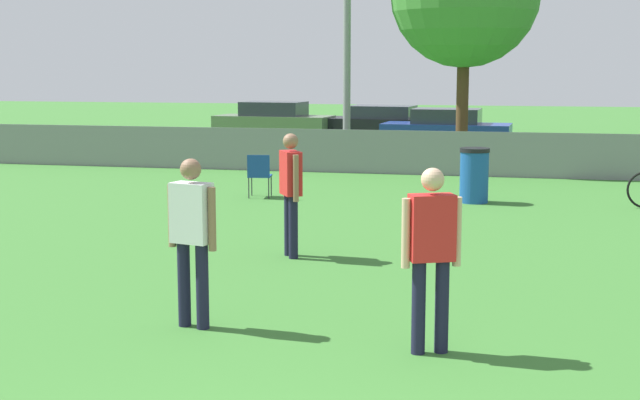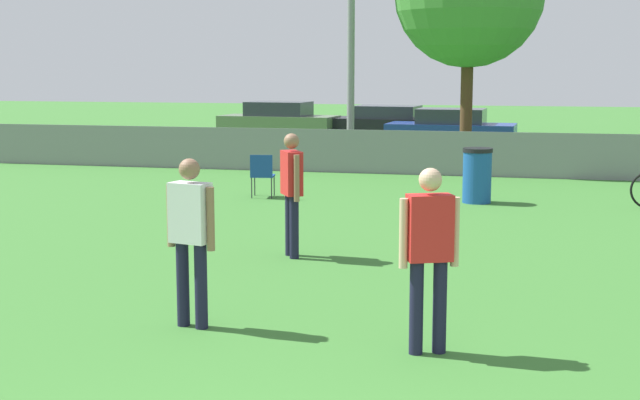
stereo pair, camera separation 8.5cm
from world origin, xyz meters
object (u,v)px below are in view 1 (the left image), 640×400
parked_car_blue (446,129)px  parked_car_dark (382,123)px  frisbee_disc (419,258)px  folding_chair_sideline (259,173)px  player_receiver_white (192,230)px  trash_bin (474,175)px  player_thrower_red (291,186)px  parked_car_olive (274,121)px  player_defender_red (431,247)px

parked_car_blue → parked_car_dark: bearing=134.1°
frisbee_disc → folding_chair_sideline: 6.52m
frisbee_disc → folding_chair_sideline: folding_chair_sideline is taller
parked_car_blue → player_receiver_white: bearing=-89.4°
player_receiver_white → trash_bin: 9.63m
folding_chair_sideline → parked_car_dark: (0.14, 14.97, 0.13)m
player_thrower_red → player_receiver_white: (-0.09, -3.56, 0.00)m
parked_car_dark → frisbee_disc: bearing=-74.7°
player_thrower_red → parked_car_blue: bearing=146.7°
parked_car_blue → parked_car_olive: bearing=161.7°
trash_bin → parked_car_blue: parked_car_blue is taller
player_receiver_white → parked_car_olive: 24.30m
frisbee_disc → parked_car_blue: parked_car_blue is taller
player_receiver_white → frisbee_disc: (1.87, 3.80, -1.00)m
player_defender_red → parked_car_olive: player_defender_red is taller
parked_car_blue → folding_chair_sideline: bearing=-100.3°
frisbee_disc → trash_bin: bearing=85.7°
player_defender_red → frisbee_disc: player_defender_red is taller
trash_bin → parked_car_blue: (-1.59, 11.70, 0.10)m
trash_bin → parked_car_blue: size_ratio=0.26×
trash_bin → parked_car_blue: 11.81m
parked_car_olive → parked_car_blue: bearing=-16.7°
parked_car_dark → parked_car_blue: bearing=-43.7°
folding_chair_sideline → parked_car_olive: parked_car_olive is taller
player_receiver_white → parked_car_dark: player_receiver_white is taller
player_defender_red → folding_chair_sideline: size_ratio=1.95×
player_receiver_white → trash_bin: size_ratio=1.61×
player_thrower_red → parked_car_blue: (0.61, 17.49, -0.37)m
player_receiver_white → frisbee_disc: bearing=77.3°
player_receiver_white → parked_car_blue: player_receiver_white is taller
player_defender_red → player_thrower_red: (-2.37, 3.84, 0.00)m
frisbee_disc → parked_car_blue: 17.29m
player_thrower_red → trash_bin: size_ratio=1.61×
player_thrower_red → parked_car_blue: 17.50m
player_thrower_red → frisbee_disc: 2.06m
player_defender_red → parked_car_olive: bearing=86.2°
folding_chair_sideline → parked_car_olive: (-3.88, 14.56, 0.16)m
parked_car_olive → parked_car_dark: 4.04m
player_defender_red → folding_chair_sideline: bearing=92.6°
trash_bin → player_receiver_white: bearing=-103.7°
player_defender_red → frisbee_disc: 4.25m
player_thrower_red → frisbee_disc: player_thrower_red is taller
frisbee_disc → folding_chair_sideline: bearing=126.9°
parked_car_dark → parked_car_blue: (2.59, -2.93, -0.00)m
player_defender_red → trash_bin: (-0.17, 9.63, -0.47)m
parked_car_dark → parked_car_blue: parked_car_blue is taller
player_defender_red → parked_car_olive: (-8.37, 23.85, -0.33)m
trash_bin → parked_car_olive: parked_car_olive is taller
player_receiver_white → parked_car_olive: size_ratio=0.40×
parked_car_blue → frisbee_disc: bearing=-83.6°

